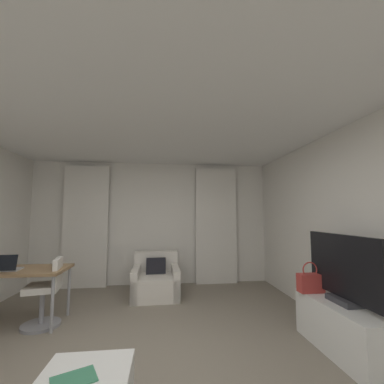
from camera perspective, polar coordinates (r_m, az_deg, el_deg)
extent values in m
plane|color=gray|center=(2.92, -12.22, -35.55)|extent=(12.00, 12.00, 0.00)
cube|color=silver|center=(5.54, -8.90, -6.94)|extent=(5.12, 0.06, 2.60)
cube|color=silver|center=(3.41, 36.44, -7.18)|extent=(0.06, 6.12, 2.60)
cube|color=white|center=(2.76, -11.13, 19.55)|extent=(5.12, 6.12, 0.06)
cube|color=silver|center=(5.64, -23.18, -7.07)|extent=(0.90, 0.06, 2.50)
cube|color=silver|center=(5.53, 5.55, -7.50)|extent=(0.90, 0.06, 2.50)
cube|color=silver|center=(4.85, -8.31, -20.48)|extent=(0.84, 0.86, 0.38)
cube|color=silver|center=(5.11, -8.21, -15.36)|extent=(0.83, 0.16, 0.37)
cube|color=silver|center=(4.84, -3.84, -19.69)|extent=(0.14, 0.85, 0.52)
cube|color=silver|center=(4.85, -12.74, -19.56)|extent=(0.14, 0.85, 0.52)
cube|color=black|center=(4.91, -8.24, -16.80)|extent=(0.36, 0.21, 0.37)
cube|color=olive|center=(4.27, -34.99, -14.49)|extent=(1.25, 0.66, 0.04)
cylinder|color=#99999E|center=(4.38, -26.34, -19.59)|extent=(0.04, 0.04, 0.70)
cylinder|color=#99999E|center=(3.87, -29.33, -21.47)|extent=(0.04, 0.04, 0.70)
cylinder|color=gray|center=(4.17, -31.13, -21.86)|extent=(0.06, 0.06, 0.46)
cylinder|color=gray|center=(4.24, -31.28, -24.56)|extent=(0.48, 0.48, 0.04)
cube|color=silver|center=(4.10, -30.95, -18.26)|extent=(0.46, 0.46, 0.08)
cube|color=silver|center=(4.02, -28.37, -15.59)|extent=(0.12, 0.36, 0.34)
cube|color=#ADADB2|center=(4.25, -36.62, -14.07)|extent=(0.34, 0.24, 0.02)
cube|color=black|center=(4.13, -37.21, -12.79)|extent=(0.32, 0.08, 0.20)
cube|color=#387F5B|center=(2.24, -25.43, -34.23)|extent=(0.34, 0.30, 0.01)
cube|color=white|center=(3.46, 31.67, -25.05)|extent=(0.49, 1.14, 0.52)
cube|color=#333338|center=(3.37, 31.42, -20.42)|extent=(0.20, 0.36, 0.06)
cube|color=black|center=(3.29, 31.11, -14.22)|extent=(0.04, 1.08, 0.68)
cube|color=#B73833|center=(3.61, 25.47, -18.27)|extent=(0.30, 0.14, 0.22)
torus|color=#B73833|center=(3.57, 25.37, -15.78)|extent=(0.20, 0.02, 0.20)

